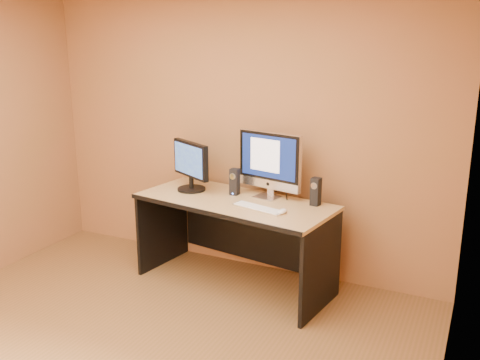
# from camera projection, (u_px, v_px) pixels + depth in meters

# --- Properties ---
(walls) EXTENTS (4.00, 4.00, 2.60)m
(walls) POSITION_uv_depth(u_px,v_px,m) (97.00, 186.00, 3.23)
(walls) COLOR #915A3A
(walls) RESTS_ON ground
(desk) EXTENTS (1.81, 1.00, 0.80)m
(desk) POSITION_uv_depth(u_px,v_px,m) (234.00, 243.00, 4.72)
(desk) COLOR tan
(desk) RESTS_ON ground
(imac) EXTENTS (0.65, 0.34, 0.59)m
(imac) POSITION_uv_depth(u_px,v_px,m) (268.00, 165.00, 4.61)
(imac) COLOR silver
(imac) RESTS_ON desk
(second_monitor) EXTENTS (0.58, 0.47, 0.45)m
(second_monitor) POSITION_uv_depth(u_px,v_px,m) (191.00, 166.00, 4.85)
(second_monitor) COLOR black
(second_monitor) RESTS_ON desk
(speaker_left) EXTENTS (0.07, 0.08, 0.24)m
(speaker_left) POSITION_uv_depth(u_px,v_px,m) (235.00, 182.00, 4.75)
(speaker_left) COLOR black
(speaker_left) RESTS_ON desk
(speaker_right) EXTENTS (0.08, 0.09, 0.24)m
(speaker_right) POSITION_uv_depth(u_px,v_px,m) (316.00, 192.00, 4.45)
(speaker_right) COLOR black
(speaker_right) RESTS_ON desk
(keyboard) EXTENTS (0.48, 0.23, 0.02)m
(keyboard) POSITION_uv_depth(u_px,v_px,m) (258.00, 208.00, 4.38)
(keyboard) COLOR silver
(keyboard) RESTS_ON desk
(mouse) EXTENTS (0.07, 0.11, 0.04)m
(mouse) POSITION_uv_depth(u_px,v_px,m) (282.00, 211.00, 4.27)
(mouse) COLOR white
(mouse) RESTS_ON desk
(cable_a) EXTENTS (0.10, 0.22, 0.01)m
(cable_a) POSITION_uv_depth(u_px,v_px,m) (286.00, 196.00, 4.73)
(cable_a) COLOR black
(cable_a) RESTS_ON desk
(cable_b) EXTENTS (0.09, 0.18, 0.01)m
(cable_b) POSITION_uv_depth(u_px,v_px,m) (269.00, 193.00, 4.81)
(cable_b) COLOR black
(cable_b) RESTS_ON desk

